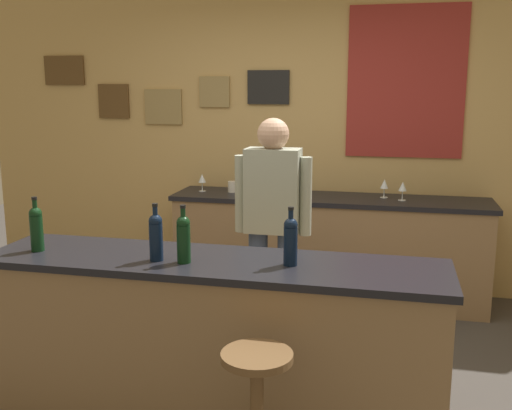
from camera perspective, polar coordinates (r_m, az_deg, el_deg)
name	(u,v)px	position (r m, az deg, el deg)	size (l,w,h in m)	color
ground_plane	(233,383)	(3.91, -2.20, -16.57)	(10.00, 10.00, 0.00)	#423D38
back_wall	(292,131)	(5.45, 3.43, 7.00)	(6.00, 0.09, 2.80)	tan
bar_counter	(213,340)	(3.36, -4.10, -12.70)	(2.49, 0.60, 0.92)	olive
side_counter	(328,248)	(5.19, 6.86, -4.11)	(2.67, 0.56, 0.90)	olive
bartender	(273,221)	(4.02, 1.60, -1.49)	(0.52, 0.21, 1.62)	#384766
bar_stool	(257,399)	(2.79, 0.09, -17.98)	(0.32, 0.32, 0.68)	brown
wine_bottle_a	(36,227)	(3.54, -20.17, -1.98)	(0.07, 0.07, 0.31)	black
wine_bottle_b	(156,235)	(3.18, -9.50, -2.86)	(0.07, 0.07, 0.31)	black
wine_bottle_c	(184,237)	(3.12, -6.91, -3.06)	(0.07, 0.07, 0.31)	black
wine_bottle_d	(291,239)	(3.06, 3.31, -3.30)	(0.07, 0.07, 0.31)	black
wine_glass_a	(202,179)	(5.32, -5.15, 2.48)	(0.07, 0.07, 0.16)	silver
wine_glass_b	(297,184)	(5.07, 3.90, 2.05)	(0.07, 0.07, 0.16)	silver
wine_glass_c	(384,185)	(5.11, 12.12, 1.90)	(0.07, 0.07, 0.16)	silver
wine_glass_d	(403,187)	(5.02, 13.78, 1.66)	(0.07, 0.07, 0.16)	silver
coffee_mug	(233,187)	(5.28, -2.22, 1.75)	(0.12, 0.08, 0.09)	silver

